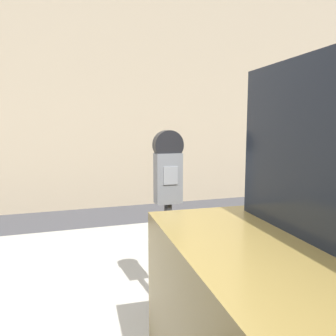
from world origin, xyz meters
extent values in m
cube|color=#BCB7AD|center=(0.00, 2.20, 0.06)|extent=(24.00, 2.80, 0.13)
cube|color=tan|center=(0.00, 5.45, 3.12)|extent=(24.00, 0.30, 6.23)
cylinder|color=#2D2D30|center=(0.50, 1.14, 0.58)|extent=(0.06, 0.06, 0.90)
cube|color=slate|center=(0.50, 1.14, 1.22)|extent=(0.20, 0.11, 0.38)
cube|color=gray|center=(0.50, 1.08, 1.25)|extent=(0.11, 0.01, 0.13)
cylinder|color=black|center=(0.50, 1.14, 1.47)|extent=(0.22, 0.09, 0.22)
cylinder|color=black|center=(1.15, 0.46, 0.35)|extent=(0.71, 0.26, 0.70)
camera|label=1|loc=(-0.26, -1.17, 1.61)|focal=35.00mm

